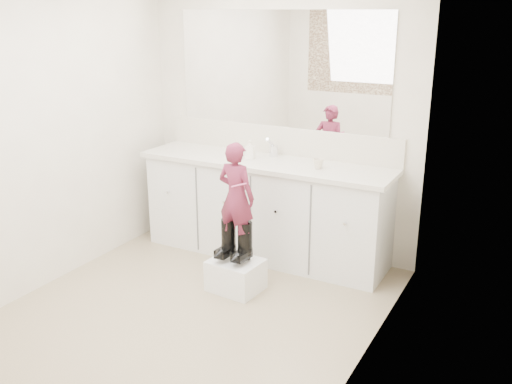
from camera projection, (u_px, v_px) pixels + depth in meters
The scene contains 16 objects.
floor at pixel (189, 313), 4.21m from camera, with size 3.00×3.00×0.00m, color #837656.
wall_back at pixel (280, 120), 5.10m from camera, with size 2.60×2.60×0.00m, color beige.
wall_left at pixel (45, 136), 4.43m from camera, with size 3.00×3.00×0.00m, color beige.
wall_right at pixel (370, 182), 3.25m from camera, with size 3.00×3.00×0.00m, color beige.
vanity_cabinet at pixel (265, 210), 5.11m from camera, with size 2.20×0.55×0.85m, color silver.
countertop at pixel (265, 163), 4.96m from camera, with size 2.28×0.58×0.04m, color beige.
backsplash at pixel (279, 140), 5.14m from camera, with size 2.28×0.03×0.25m, color beige.
mirror at pixel (280, 70), 4.95m from camera, with size 2.00×0.02×1.00m, color white.
faucet at pixel (273, 151), 5.07m from camera, with size 0.08×0.08×0.10m, color silver.
cup at pixel (318, 164), 4.68m from camera, with size 0.09×0.09×0.08m, color beige.
soap_bottle at pixel (250, 149), 4.98m from camera, with size 0.07×0.08×0.17m, color white.
step_stool at pixel (236, 275), 4.53m from camera, with size 0.39×0.33×0.25m, color white.
boot_left at pixel (229, 239), 4.50m from camera, with size 0.12×0.22×0.33m, color black, non-canonical shape.
boot_right at pixel (245, 242), 4.43m from camera, with size 0.12×0.22×0.33m, color black, non-canonical shape.
toddler at pixel (236, 197), 4.35m from camera, with size 0.31×0.20×0.85m, color #A5325C.
toothbrush at pixel (239, 185), 4.21m from camera, with size 0.01×0.01×0.14m, color #EC5B9A.
Camera 1 is at (2.20, -3.05, 2.14)m, focal length 40.00 mm.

